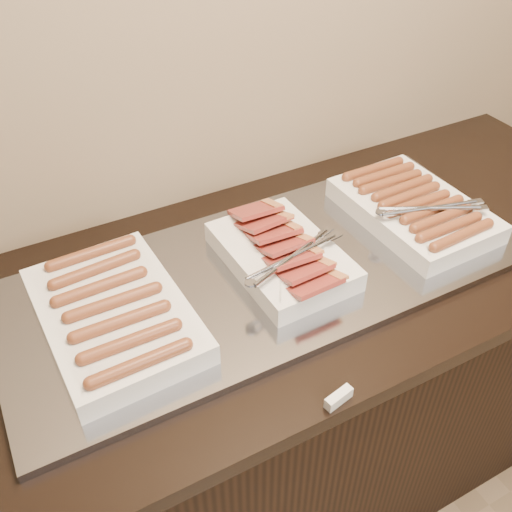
{
  "coord_description": "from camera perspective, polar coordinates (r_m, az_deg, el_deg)",
  "views": [
    {
      "loc": [
        -0.51,
        1.29,
        1.76
      ],
      "look_at": [
        -0.06,
        2.13,
        0.97
      ],
      "focal_mm": 40.0,
      "sensor_mm": 36.0,
      "label": 1
    }
  ],
  "objects": [
    {
      "name": "counter",
      "position": [
        1.64,
        1.79,
        -13.46
      ],
      "size": [
        2.06,
        0.76,
        0.9
      ],
      "color": "black",
      "rests_on": "ground"
    },
    {
      "name": "warming_tray",
      "position": [
        1.29,
        1.49,
        -1.54
      ],
      "size": [
        1.2,
        0.5,
        0.02
      ],
      "primitive_type": "cube",
      "color": "#90939D",
      "rests_on": "counter"
    },
    {
      "name": "dish_center",
      "position": [
        1.27,
        2.65,
        0.18
      ],
      "size": [
        0.27,
        0.35,
        0.09
      ],
      "rotation": [
        0.0,
        0.0,
        0.03
      ],
      "color": "white",
      "rests_on": "warming_tray"
    },
    {
      "name": "dish_right",
      "position": [
        1.47,
        15.54,
        4.66
      ],
      "size": [
        0.28,
        0.39,
        0.08
      ],
      "rotation": [
        0.0,
        0.0,
        0.02
      ],
      "color": "white",
      "rests_on": "warming_tray"
    },
    {
      "name": "dish_left",
      "position": [
        1.18,
        -14.03,
        -5.53
      ],
      "size": [
        0.28,
        0.41,
        0.07
      ],
      "rotation": [
        0.0,
        0.0,
        0.04
      ],
      "color": "white",
      "rests_on": "warming_tray"
    },
    {
      "name": "label_holder",
      "position": [
        1.07,
        8.26,
        -13.86
      ],
      "size": [
        0.06,
        0.03,
        0.02
      ],
      "primitive_type": "cube",
      "rotation": [
        0.0,
        0.0,
        0.2
      ],
      "color": "white",
      "rests_on": "counter"
    }
  ]
}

